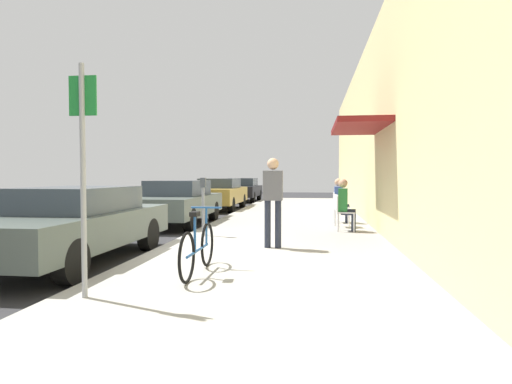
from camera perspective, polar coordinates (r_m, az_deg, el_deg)
ground_plane at (r=8.71m, az=-12.26°, el=-7.67°), size 60.00×60.00×0.00m
sidewalk_slab at (r=10.19m, az=3.75°, el=-5.85°), size 4.50×32.00×0.12m
building_facade at (r=10.28m, az=17.40°, el=8.93°), size 1.40×32.00×5.42m
parked_car_0 at (r=7.85m, az=-23.33°, el=-3.83°), size 1.80×4.40×1.29m
parked_car_1 at (r=12.95m, az=-10.52°, el=-1.30°), size 1.80×4.40×1.34m
parked_car_2 at (r=18.53m, az=-4.94°, el=-0.18°), size 1.80×4.40×1.37m
parked_car_3 at (r=24.61m, az=-1.81°, el=0.38°), size 1.80×4.40×1.35m
parking_meter at (r=9.75m, az=-7.11°, el=-1.34°), size 0.12×0.10×1.32m
street_sign at (r=5.08m, az=-22.24°, el=3.79°), size 0.32×0.06×2.60m
bicycle_0 at (r=5.99m, az=-7.80°, el=-7.49°), size 0.46×1.71×0.90m
cafe_chair_0 at (r=10.70m, az=11.60°, el=-2.47°), size 0.48×0.48×0.87m
seated_patron_0 at (r=10.68m, az=11.93°, el=-1.44°), size 0.45×0.39×1.29m
cafe_chair_1 at (r=11.52m, az=11.31°, el=-2.14°), size 0.50×0.50×0.87m
cafe_chair_2 at (r=12.58m, az=11.00°, el=-1.77°), size 0.44×0.44×0.87m
seated_patron_2 at (r=12.57m, az=11.28°, el=-0.90°), size 0.43×0.36×1.29m
pedestrian_standing at (r=8.00m, az=2.29°, el=-0.42°), size 0.36×0.22×1.70m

